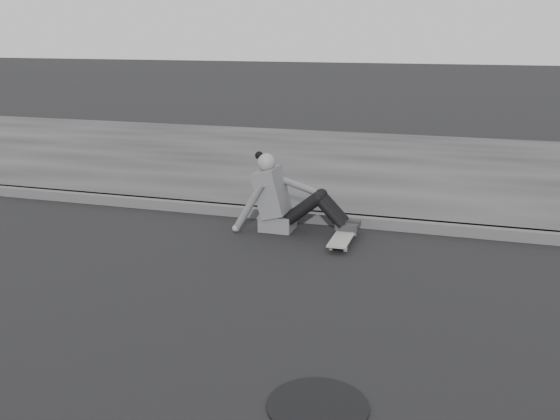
# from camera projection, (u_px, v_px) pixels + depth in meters

# --- Properties ---
(ground) EXTENTS (80.00, 80.00, 0.00)m
(ground) POSITION_uv_depth(u_px,v_px,m) (178.00, 307.00, 5.05)
(ground) COLOR black
(ground) RESTS_ON ground
(curb) EXTENTS (24.00, 0.16, 0.12)m
(curb) POSITION_uv_depth(u_px,v_px,m) (273.00, 214.00, 7.40)
(curb) COLOR #4B4B4B
(curb) RESTS_ON ground
(sidewalk) EXTENTS (24.00, 6.00, 0.12)m
(sidewalk) POSITION_uv_depth(u_px,v_px,m) (329.00, 164.00, 10.18)
(sidewalk) COLOR #353535
(sidewalk) RESTS_ON ground
(manhole) EXTENTS (0.61, 0.61, 0.01)m
(manhole) POSITION_uv_depth(u_px,v_px,m) (318.00, 406.00, 3.71)
(manhole) COLOR black
(manhole) RESTS_ON ground
(skateboard) EXTENTS (0.20, 0.78, 0.09)m
(skateboard) POSITION_uv_depth(u_px,v_px,m) (343.00, 237.00, 6.54)
(skateboard) COLOR #9C9C97
(skateboard) RESTS_ON ground
(seated_woman) EXTENTS (1.38, 0.46, 0.88)m
(seated_woman) POSITION_uv_depth(u_px,v_px,m) (283.00, 199.00, 6.90)
(seated_woman) COLOR #59595B
(seated_woman) RESTS_ON ground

